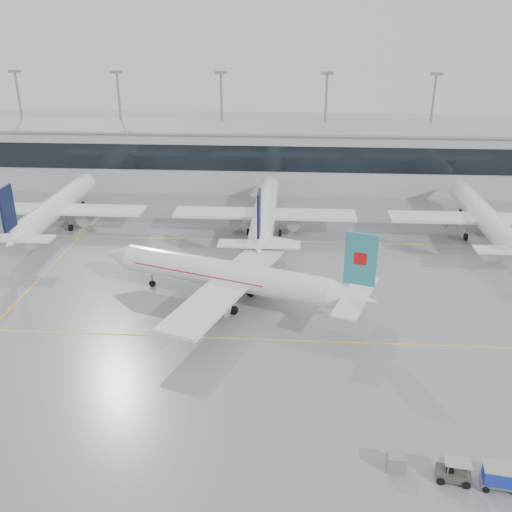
# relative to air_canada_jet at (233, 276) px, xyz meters

# --- Properties ---
(ground) EXTENTS (320.00, 320.00, 0.00)m
(ground) POSITION_rel_air_canada_jet_xyz_m (2.58, -8.46, -3.71)
(ground) COLOR gray
(ground) RESTS_ON ground
(taxi_line_main) EXTENTS (120.00, 0.25, 0.01)m
(taxi_line_main) POSITION_rel_air_canada_jet_xyz_m (2.58, -8.46, -3.71)
(taxi_line_main) COLOR yellow
(taxi_line_main) RESTS_ON ground
(taxi_line_north) EXTENTS (120.00, 0.25, 0.01)m
(taxi_line_north) POSITION_rel_air_canada_jet_xyz_m (2.58, 21.54, -3.71)
(taxi_line_north) COLOR yellow
(taxi_line_north) RESTS_ON ground
(taxi_line_cross) EXTENTS (0.25, 60.00, 0.01)m
(taxi_line_cross) POSITION_rel_air_canada_jet_xyz_m (-27.42, 6.54, -3.71)
(taxi_line_cross) COLOR yellow
(taxi_line_cross) RESTS_ON ground
(terminal) EXTENTS (180.00, 15.00, 12.00)m
(terminal) POSITION_rel_air_canada_jet_xyz_m (2.58, 53.54, 2.29)
(terminal) COLOR #A6A6AA
(terminal) RESTS_ON ground
(terminal_glass) EXTENTS (180.00, 0.20, 5.00)m
(terminal_glass) POSITION_rel_air_canada_jet_xyz_m (2.58, 45.99, 3.79)
(terminal_glass) COLOR black
(terminal_glass) RESTS_ON ground
(terminal_roof) EXTENTS (182.00, 16.00, 0.40)m
(terminal_roof) POSITION_rel_air_canada_jet_xyz_m (2.58, 53.54, 8.49)
(terminal_roof) COLOR gray
(terminal_roof) RESTS_ON ground
(light_masts) EXTENTS (156.40, 1.00, 22.60)m
(light_masts) POSITION_rel_air_canada_jet_xyz_m (2.58, 59.54, 9.63)
(light_masts) COLOR gray
(light_masts) RESTS_ON ground
(air_canada_jet) EXTENTS (36.15, 29.55, 11.69)m
(air_canada_jet) POSITION_rel_air_canada_jet_xyz_m (0.00, 0.00, 0.00)
(air_canada_jet) COLOR silver
(air_canada_jet) RESTS_ON ground
(parked_jet_b) EXTENTS (29.64, 36.96, 11.72)m
(parked_jet_b) POSITION_rel_air_canada_jet_xyz_m (-32.42, 25.23, -0.00)
(parked_jet_b) COLOR white
(parked_jet_b) RESTS_ON ground
(parked_jet_c) EXTENTS (29.64, 36.96, 11.72)m
(parked_jet_c) POSITION_rel_air_canada_jet_xyz_m (2.58, 25.23, -0.00)
(parked_jet_c) COLOR white
(parked_jet_c) RESTS_ON ground
(parked_jet_d) EXTENTS (29.64, 36.96, 11.72)m
(parked_jet_d) POSITION_rel_air_canada_jet_xyz_m (37.58, 25.23, -0.00)
(parked_jet_d) COLOR white
(parked_jet_d) RESTS_ON ground
(baggage_tug) EXTENTS (3.88, 1.94, 1.85)m
(baggage_tug) POSITION_rel_air_canada_jet_xyz_m (20.01, -28.25, -3.06)
(baggage_tug) COLOR #3A3E35
(baggage_tug) RESTS_ON ground
(baggage_cart) EXTENTS (3.32, 2.17, 1.92)m
(baggage_cart) POSITION_rel_air_canada_jet_xyz_m (23.57, -28.78, -2.59)
(baggage_cart) COLOR gray
(baggage_cart) RESTS_ON ground
(gse_unit) EXTENTS (1.46, 1.36, 1.43)m
(gse_unit) POSITION_rel_air_canada_jet_xyz_m (15.78, -27.35, -2.99)
(gse_unit) COLOR gray
(gse_unit) RESTS_ON ground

